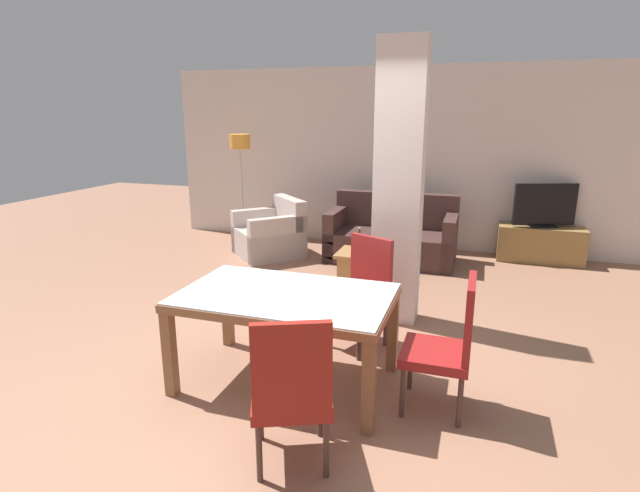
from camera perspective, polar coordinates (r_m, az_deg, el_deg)
ground_plane at (r=4.06m, az=-3.77°, el=-15.13°), size 18.00×18.00×0.00m
back_wall at (r=7.79m, az=8.30°, el=9.85°), size 7.20×0.09×2.70m
divider_pillar at (r=4.86m, az=9.00°, el=6.74°), size 0.45×0.30×2.70m
dining_table at (r=3.80m, az=-3.92°, el=-7.43°), size 1.59×0.98×0.74m
dining_chair_near_right at (r=2.96m, az=-3.30°, el=-15.95°), size 0.61×0.61×0.98m
dining_chair_head_right at (r=3.59m, az=14.51°, el=-10.54°), size 0.46×0.46×0.98m
dining_chair_far_right at (r=4.46m, az=4.86°, el=-4.93°), size 0.61×0.61×0.98m
sofa at (r=7.12m, az=8.21°, el=0.85°), size 1.76×0.89×0.92m
armchair at (r=7.32m, az=-5.61°, el=1.17°), size 1.22×1.22×0.83m
coffee_table at (r=6.12m, az=5.57°, el=-2.49°), size 0.76×0.53×0.39m
bottle at (r=6.16m, az=4.51°, el=0.55°), size 0.07×0.07×0.28m
tv_stand at (r=7.63m, az=23.87°, el=0.19°), size 1.14×0.40×0.50m
tv_screen at (r=7.52m, az=24.31°, el=4.20°), size 0.83×0.34×0.60m
floor_lamp at (r=8.00m, az=-9.11°, el=10.55°), size 0.32×0.32×1.71m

